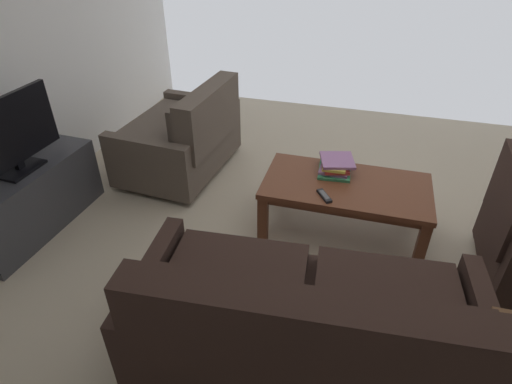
# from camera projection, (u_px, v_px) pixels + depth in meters

# --- Properties ---
(ground_plane) EXTENTS (5.41, 5.40, 0.01)m
(ground_plane) POSITION_uv_depth(u_px,v_px,m) (344.00, 251.00, 3.15)
(ground_plane) COLOR #B7A88E
(sofa_main) EXTENTS (1.85, 0.99, 0.87)m
(sofa_main) POSITION_uv_depth(u_px,v_px,m) (304.00, 327.00, 2.13)
(sofa_main) COLOR black
(sofa_main) RESTS_ON ground
(loveseat_near) EXTENTS (0.91, 1.20, 0.85)m
(loveseat_near) POSITION_uv_depth(u_px,v_px,m) (184.00, 137.00, 3.91)
(loveseat_near) COLOR black
(loveseat_near) RESTS_ON ground
(coffee_table) EXTENTS (1.21, 0.63, 0.45)m
(coffee_table) POSITION_uv_depth(u_px,v_px,m) (345.00, 191.00, 3.12)
(coffee_table) COLOR brown
(coffee_table) RESTS_ON ground
(tv_stand) EXTENTS (0.43, 1.16, 0.53)m
(tv_stand) POSITION_uv_depth(u_px,v_px,m) (31.00, 200.00, 3.23)
(tv_stand) COLOR #38383D
(tv_stand) RESTS_ON ground
(flat_tv) EXTENTS (0.21, 0.83, 0.55)m
(flat_tv) POSITION_uv_depth(u_px,v_px,m) (8.00, 135.00, 2.93)
(flat_tv) COLOR black
(flat_tv) RESTS_ON tv_stand
(book_stack) EXTENTS (0.30, 0.32, 0.11)m
(book_stack) POSITION_uv_depth(u_px,v_px,m) (335.00, 165.00, 3.20)
(book_stack) COLOR #337F51
(book_stack) RESTS_ON coffee_table
(tv_remote) EXTENTS (0.13, 0.16, 0.02)m
(tv_remote) POSITION_uv_depth(u_px,v_px,m) (324.00, 196.00, 2.94)
(tv_remote) COLOR black
(tv_remote) RESTS_ON coffee_table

